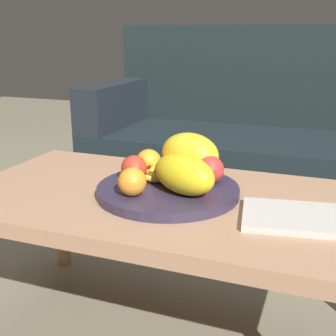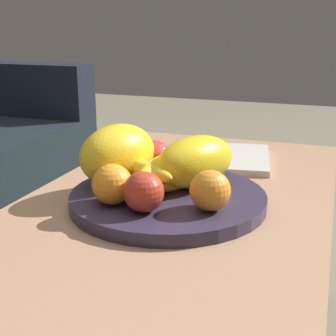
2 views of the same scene
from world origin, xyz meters
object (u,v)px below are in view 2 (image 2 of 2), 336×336
object	(u,v)px
orange_left	(210,190)
magazine	(233,158)
melon_large_front	(195,161)
fruit_bowl	(168,199)
orange_front	(112,184)
banana_bunch	(153,179)
apple_left	(144,192)
melon_smaller_beside	(118,154)
apple_front	(155,158)
coffee_table	(172,226)

from	to	relation	value
orange_left	magazine	bearing A→B (deg)	6.27
melon_large_front	orange_left	size ratio (longest dim) A/B	2.61
magazine	fruit_bowl	bearing A→B (deg)	161.53
orange_front	magazine	distance (m)	0.45
orange_left	banana_bunch	bearing A→B (deg)	68.48
apple_left	magazine	world-z (taller)	apple_left
orange_left	melon_large_front	bearing A→B (deg)	28.14
melon_smaller_beside	apple_left	xyz separation A→B (m)	(-0.13, -0.11, -0.02)
orange_left	magazine	xyz separation A→B (m)	(0.40, 0.04, -0.05)
fruit_bowl	apple_front	size ratio (longest dim) A/B	5.07
melon_smaller_beside	apple_left	world-z (taller)	melon_smaller_beside
fruit_bowl	orange_front	distance (m)	0.13
orange_left	magazine	distance (m)	0.40
orange_front	apple_left	size ratio (longest dim) A/B	1.03
melon_large_front	apple_front	distance (m)	0.11
fruit_bowl	orange_left	xyz separation A→B (m)	(-0.06, -0.10, 0.05)
coffee_table	banana_bunch	bearing A→B (deg)	113.08
orange_front	orange_left	distance (m)	0.18
fruit_bowl	melon_large_front	world-z (taller)	melon_large_front
coffee_table	orange_front	xyz separation A→B (m)	(-0.10, 0.08, 0.11)
melon_large_front	melon_smaller_beside	size ratio (longest dim) A/B	1.06
melon_large_front	apple_left	size ratio (longest dim) A/B	2.64
magazine	apple_front	bearing A→B (deg)	144.51
fruit_bowl	banana_bunch	distance (m)	0.05
apple_left	melon_large_front	bearing A→B (deg)	-15.75
fruit_bowl	orange_front	xyz separation A→B (m)	(-0.09, 0.08, 0.05)
coffee_table	apple_left	xyz separation A→B (m)	(-0.11, 0.01, 0.11)
orange_left	orange_front	bearing A→B (deg)	99.70
apple_front	magazine	xyz separation A→B (m)	(0.24, -0.12, -0.05)
banana_bunch	orange_front	bearing A→B (deg)	149.90
fruit_bowl	banana_bunch	bearing A→B (deg)	105.06
melon_large_front	fruit_bowl	bearing A→B (deg)	147.01
coffee_table	melon_large_front	world-z (taller)	melon_large_front
melon_large_front	apple_front	world-z (taller)	melon_large_front
melon_large_front	orange_left	world-z (taller)	melon_large_front
fruit_bowl	orange_left	size ratio (longest dim) A/B	5.24
melon_smaller_beside	banana_bunch	world-z (taller)	melon_smaller_beside
coffee_table	apple_front	xyz separation A→B (m)	(0.09, 0.07, 0.11)
apple_left	magazine	size ratio (longest dim) A/B	0.29
banana_bunch	fruit_bowl	bearing A→B (deg)	-74.94
melon_large_front	orange_front	xyz separation A→B (m)	(-0.14, 0.11, -0.01)
banana_bunch	magazine	bearing A→B (deg)	-13.52
orange_front	apple_front	bearing A→B (deg)	-3.37
melon_smaller_beside	orange_left	distance (m)	0.23
melon_large_front	magazine	world-z (taller)	melon_large_front
apple_left	apple_front	bearing A→B (deg)	15.70
fruit_bowl	orange_left	bearing A→B (deg)	-120.47
fruit_bowl	melon_large_front	xyz separation A→B (m)	(0.06, -0.04, 0.06)
apple_left	orange_front	bearing A→B (deg)	77.53
fruit_bowl	magazine	xyz separation A→B (m)	(0.34, -0.05, -0.00)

